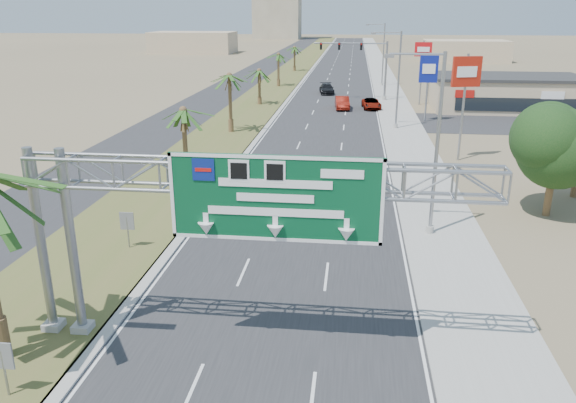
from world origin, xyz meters
The scene contains 27 objects.
road centered at (0.00, 110.00, 0.01)m, with size 12.00×300.00×0.02m, color #28282B.
sidewalk_right centered at (8.50, 110.00, 0.05)m, with size 4.00×300.00×0.10m, color #9E9B93.
median_grass centered at (-10.00, 110.00, 0.06)m, with size 7.00×300.00×0.12m, color #555D29.
opposing_road centered at (-17.00, 110.00, 0.01)m, with size 8.00×300.00×0.02m, color #28282B.
sign_gantry centered at (-1.06, 9.93, 6.06)m, with size 16.75×1.24×7.50m.
palm_row_b centered at (-9.50, 32.00, 4.90)m, with size 3.99×3.99×5.95m.
palm_row_c centered at (-9.50, 48.00, 5.66)m, with size 3.99×3.99×6.75m.
palm_row_d centered at (-9.50, 66.00, 4.42)m, with size 3.99×3.99×5.45m.
palm_row_e centered at (-9.50, 85.00, 5.09)m, with size 3.99×3.99×6.15m.
palm_row_f centered at (-9.50, 110.00, 4.71)m, with size 3.99×3.99×5.75m.
streetlight_near centered at (7.30, 22.00, 4.69)m, with size 3.27×0.44×10.00m.
streetlight_mid centered at (7.30, 52.00, 4.69)m, with size 3.27×0.44×10.00m.
streetlight_far centered at (7.30, 88.00, 4.69)m, with size 3.27×0.44×10.00m.
signal_mast centered at (5.17, 71.97, 4.85)m, with size 10.28×0.71×8.00m.
store_building centered at (22.00, 66.00, 2.00)m, with size 18.00×10.00×4.00m, color #CEB28B.
oak_near centered at (15.00, 26.00, 4.53)m, with size 4.50×4.50×6.80m.
median_signback_a centered at (-7.80, 6.00, 1.45)m, with size 0.75×0.08×2.08m.
median_signback_b centered at (-8.50, 18.00, 1.45)m, with size 0.75×0.08×2.08m.
building_distant_left centered at (-45.00, 160.00, 3.00)m, with size 24.00×14.00×6.00m, color #CEB28B.
building_distant_right centered at (30.00, 140.00, 2.50)m, with size 20.00×12.00×5.00m, color #CEB28B.
car_left_lane centered at (-3.31, 26.40, 0.79)m, with size 1.87×4.64×1.58m, color black.
car_mid_lane centered at (1.50, 63.95, 0.79)m, with size 1.68×4.82×1.59m, color maroon.
car_right_lane centered at (5.22, 64.55, 0.66)m, with size 2.18×4.73×1.31m, color gray.
car_far centered at (-1.17, 77.69, 0.73)m, with size 2.05×5.03×1.46m, color black.
pole_sign_red_near centered at (11.89, 39.21, 6.83)m, with size 2.39×0.96×8.71m.
pole_sign_blue centered at (11.04, 56.47, 5.59)m, with size 2.01×0.42×7.58m.
pole_sign_red_far centered at (11.69, 68.78, 6.53)m, with size 2.22×0.55×8.28m.
Camera 1 is at (2.99, -8.06, 11.96)m, focal length 35.00 mm.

